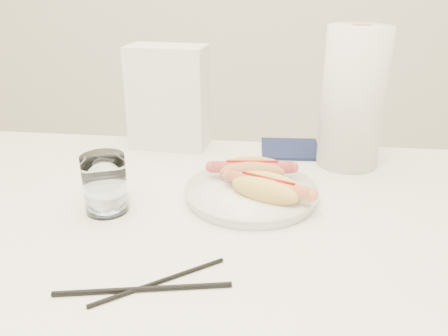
# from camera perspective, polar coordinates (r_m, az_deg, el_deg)

# --- Properties ---
(table) EXTENTS (1.20, 0.80, 0.75)m
(table) POSITION_cam_1_polar(r_m,az_deg,el_deg) (0.87, -6.00, -9.05)
(table) COLOR white
(table) RESTS_ON ground
(plate) EXTENTS (0.32, 0.32, 0.02)m
(plate) POSITION_cam_1_polar(r_m,az_deg,el_deg) (0.89, 3.37, -3.21)
(plate) COLOR white
(plate) RESTS_ON table
(hotdog_left) EXTENTS (0.16, 0.08, 0.04)m
(hotdog_left) POSITION_cam_1_polar(r_m,az_deg,el_deg) (0.91, 3.46, -0.29)
(hotdog_left) COLOR tan
(hotdog_left) RESTS_ON plate
(hotdog_right) EXTENTS (0.16, 0.11, 0.05)m
(hotdog_right) POSITION_cam_1_polar(r_m,az_deg,el_deg) (0.84, 5.44, -2.48)
(hotdog_right) COLOR #E9C25B
(hotdog_right) RESTS_ON plate
(water_glass) EXTENTS (0.08, 0.08, 0.11)m
(water_glass) POSITION_cam_1_polar(r_m,az_deg,el_deg) (0.85, -14.49, -1.90)
(water_glass) COLOR white
(water_glass) RESTS_ON table
(chopstick_near) EXTENTS (0.17, 0.13, 0.01)m
(chopstick_near) POSITION_cam_1_polar(r_m,az_deg,el_deg) (0.67, -7.97, -13.72)
(chopstick_near) COLOR black
(chopstick_near) RESTS_ON table
(chopstick_far) EXTENTS (0.24, 0.06, 0.01)m
(chopstick_far) POSITION_cam_1_polar(r_m,az_deg,el_deg) (0.66, -9.95, -14.50)
(chopstick_far) COLOR black
(chopstick_far) RESTS_ON table
(napkin_box) EXTENTS (0.19, 0.12, 0.25)m
(napkin_box) POSITION_cam_1_polar(r_m,az_deg,el_deg) (1.14, -6.83, 8.64)
(napkin_box) COLOR silver
(napkin_box) RESTS_ON table
(navy_napkin) EXTENTS (0.15, 0.15, 0.01)m
(navy_napkin) POSITION_cam_1_polar(r_m,az_deg,el_deg) (1.14, 8.18, 2.36)
(navy_napkin) COLOR #121939
(navy_napkin) RESTS_ON table
(paper_towel_roll) EXTENTS (0.16, 0.16, 0.30)m
(paper_towel_roll) POSITION_cam_1_polar(r_m,az_deg,el_deg) (1.04, 15.65, 8.28)
(paper_towel_roll) COLOR silver
(paper_towel_roll) RESTS_ON table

